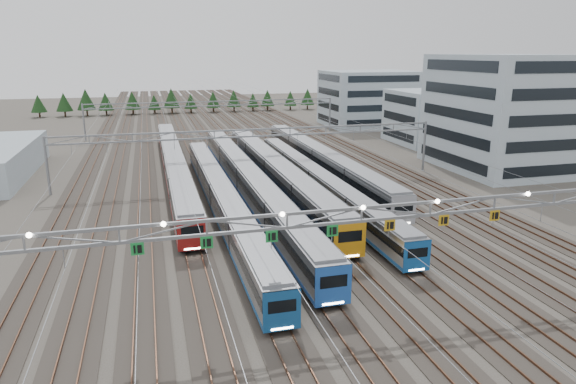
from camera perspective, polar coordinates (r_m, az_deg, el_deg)
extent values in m
plane|color=#47423A|center=(40.46, 7.77, -12.37)|extent=(400.00, 400.00, 0.00)
cube|color=#2D2823|center=(134.92, -8.94, 7.21)|extent=(54.00, 260.00, 0.08)
cube|color=brown|center=(134.58, -19.84, 6.52)|extent=(0.08, 260.00, 0.16)
cube|color=brown|center=(139.93, 1.56, 7.73)|extent=(0.08, 260.00, 0.16)
cube|color=brown|center=(134.82, -9.25, 7.24)|extent=(0.08, 260.00, 0.16)
cube|color=brown|center=(134.98, -8.64, 7.28)|extent=(0.08, 260.00, 0.16)
cube|color=black|center=(80.94, -12.51, 1.91)|extent=(2.38, 64.36, 0.36)
cube|color=#979B9F|center=(80.56, -12.58, 3.12)|extent=(2.80, 65.68, 3.15)
cube|color=black|center=(80.48, -12.60, 3.38)|extent=(2.86, 65.35, 0.95)
cube|color=maroon|center=(80.84, -12.53, 2.20)|extent=(2.85, 65.35, 0.35)
cube|color=slate|center=(80.23, -12.65, 4.29)|extent=(2.52, 64.36, 0.25)
cube|color=maroon|center=(48.98, -10.57, -4.68)|extent=(2.82, 0.12, 3.15)
cube|color=black|center=(48.83, -10.59, -4.28)|extent=(2.10, 0.10, 0.95)
cube|color=white|center=(49.41, -10.48, -6.20)|extent=(1.68, 0.06, 0.15)
cube|color=black|center=(62.30, -7.40, -1.88)|extent=(2.21, 57.25, 0.33)
cube|color=#979B9F|center=(61.84, -7.46, -0.44)|extent=(2.60, 58.42, 2.93)
cube|color=black|center=(61.75, -7.47, -0.13)|extent=(2.66, 58.13, 0.88)
cube|color=#174E8D|center=(62.18, -7.42, -1.53)|extent=(2.65, 58.13, 0.33)
cube|color=slate|center=(61.44, -7.51, 0.96)|extent=(2.34, 57.25, 0.23)
cube|color=#174E8D|center=(35.09, -0.67, -13.06)|extent=(2.62, 0.12, 2.93)
cube|color=black|center=(34.89, -0.66, -12.58)|extent=(1.95, 0.10, 0.88)
cube|color=white|center=(35.66, -0.64, -14.92)|extent=(1.56, 0.06, 0.14)
cube|color=black|center=(69.48, -4.52, 0.03)|extent=(2.38, 66.04, 0.36)
cube|color=#979B9F|center=(69.04, -4.55, 1.43)|extent=(2.80, 67.39, 3.15)
cube|color=black|center=(68.95, -4.56, 1.73)|extent=(2.86, 67.05, 0.95)
cube|color=blue|center=(69.37, -4.53, 0.36)|extent=(2.85, 67.05, 0.35)
cube|color=slate|center=(68.66, -4.58, 2.78)|extent=(2.52, 66.04, 0.25)
cube|color=blue|center=(38.26, 5.06, -10.36)|extent=(2.82, 0.12, 3.15)
cube|color=black|center=(38.07, 5.09, -9.87)|extent=(2.10, 0.10, 0.95)
cube|color=white|center=(38.82, 5.04, -12.23)|extent=(1.68, 0.06, 0.15)
cube|color=black|center=(73.07, -1.47, 0.85)|extent=(2.57, 55.84, 0.39)
cube|color=#979B9F|center=(72.62, -1.48, 2.29)|extent=(3.02, 56.98, 3.40)
cube|color=black|center=(72.53, -1.48, 2.61)|extent=(3.08, 56.70, 1.03)
cube|color=orange|center=(72.96, -1.47, 1.20)|extent=(3.07, 56.70, 0.38)
cube|color=slate|center=(72.24, -1.49, 3.69)|extent=(2.72, 55.84, 0.27)
cube|color=orange|center=(46.61, 6.88, -5.37)|extent=(3.04, 0.12, 3.40)
cube|color=black|center=(46.44, 6.91, -4.91)|extent=(2.27, 0.10, 1.03)
cube|color=white|center=(47.10, 6.85, -7.09)|extent=(1.81, 0.06, 0.16)
cube|color=black|center=(69.12, 3.25, -0.05)|extent=(2.10, 52.94, 0.32)
cube|color=#979B9F|center=(68.73, 3.27, 1.19)|extent=(2.47, 54.02, 2.78)
cube|color=black|center=(68.65, 3.28, 1.46)|extent=(2.53, 53.75, 0.84)
cube|color=#1756A3|center=(69.02, 3.26, 0.25)|extent=(2.52, 53.75, 0.31)
cube|color=slate|center=(68.38, 3.29, 2.40)|extent=(2.23, 52.94, 0.22)
cube|color=#1756A3|center=(45.20, 14.15, -6.94)|extent=(2.49, 0.12, 2.78)
cube|color=black|center=(45.05, 14.20, -6.56)|extent=(1.86, 0.10, 0.84)
cube|color=white|center=(45.62, 14.09, -8.38)|extent=(1.48, 0.06, 0.13)
cube|color=black|center=(81.38, 3.65, 2.33)|extent=(2.48, 54.20, 0.37)
cube|color=#979B9F|center=(80.99, 3.67, 3.58)|extent=(2.92, 55.31, 3.28)
cube|color=black|center=(80.92, 3.67, 3.86)|extent=(2.98, 55.03, 0.99)
cube|color=#A1A4AF|center=(81.29, 3.65, 2.63)|extent=(2.97, 55.03, 0.36)
cube|color=slate|center=(80.66, 3.69, 4.80)|extent=(2.62, 54.20, 0.26)
cube|color=#A1A4AF|center=(56.39, 12.70, -2.03)|extent=(2.94, 0.12, 3.28)
cube|color=black|center=(56.25, 12.74, -1.65)|extent=(2.19, 0.10, 0.99)
cube|color=white|center=(56.78, 12.64, -3.42)|extent=(1.75, 0.06, 0.16)
cube|color=gray|center=(37.49, 8.20, -1.75)|extent=(56.00, 0.22, 0.22)
cube|color=gray|center=(37.80, 8.14, -3.20)|extent=(56.00, 0.22, 0.22)
cube|color=#1C8C3B|center=(35.02, -16.39, -6.09)|extent=(0.85, 0.06, 0.85)
cube|color=#1C8C3B|center=(35.14, -9.02, -5.56)|extent=(0.85, 0.06, 0.85)
cube|color=#1C8C3B|center=(35.83, -1.83, -4.95)|extent=(0.85, 0.06, 0.85)
cube|color=#1C8C3B|center=(37.05, 4.97, -4.30)|extent=(0.85, 0.06, 0.85)
cube|color=gold|center=(38.77, 11.25, -3.65)|extent=(0.85, 0.06, 0.85)
cube|color=gold|center=(40.90, 16.92, -3.02)|extent=(0.85, 0.06, 0.85)
cube|color=gold|center=(43.41, 21.98, -2.44)|extent=(0.85, 0.06, 0.85)
cylinder|color=gray|center=(75.54, -25.21, 2.64)|extent=(0.36, 0.36, 8.00)
cylinder|color=gray|center=(85.57, 14.89, 4.93)|extent=(0.36, 0.36, 8.00)
cube|color=gray|center=(75.05, -3.94, 6.95)|extent=(56.00, 0.22, 0.22)
cube|color=gray|center=(75.20, -3.92, 6.19)|extent=(56.00, 0.22, 0.22)
cylinder|color=gray|center=(119.52, -21.73, 7.20)|extent=(0.36, 0.36, 8.00)
cylinder|color=gray|center=(126.10, 4.67, 8.60)|extent=(0.36, 0.36, 8.00)
cube|color=gray|center=(119.22, -8.26, 9.94)|extent=(56.00, 0.22, 0.22)
cube|color=gray|center=(119.31, -8.24, 9.46)|extent=(56.00, 0.22, 0.22)
cube|color=#A2B7C2|center=(90.93, 22.89, 8.11)|extent=(18.00, 22.00, 18.28)
cube|color=#A2B7C2|center=(112.51, 15.40, 8.03)|extent=(14.00, 16.00, 10.89)
cube|color=#A2B7C2|center=(136.95, 8.91, 10.25)|extent=(22.00, 18.00, 13.92)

